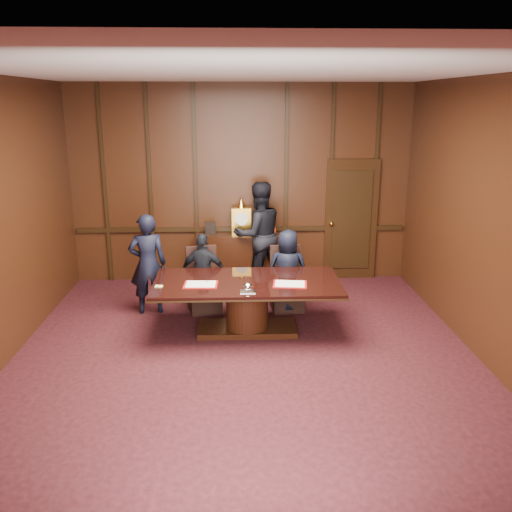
{
  "coord_description": "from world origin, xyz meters",
  "views": [
    {
      "loc": [
        -0.11,
        -6.11,
        3.19
      ],
      "look_at": [
        0.18,
        1.32,
        1.05
      ],
      "focal_mm": 38.0,
      "sensor_mm": 36.0,
      "label": 1
    }
  ],
  "objects_px": {
    "conference_table": "(247,298)",
    "signatory_right": "(288,271)",
    "witness_left": "(148,264)",
    "sideboard": "(242,257)",
    "witness_right": "(259,235)",
    "signatory_left": "(204,273)"
  },
  "relations": [
    {
      "from": "signatory_right",
      "to": "witness_right",
      "type": "xyz_separation_m",
      "value": [
        -0.4,
        1.23,
        0.28
      ]
    },
    {
      "from": "signatory_right",
      "to": "signatory_left",
      "type": "bearing_deg",
      "value": 7.01
    },
    {
      "from": "sideboard",
      "to": "witness_right",
      "type": "relative_size",
      "value": 0.86
    },
    {
      "from": "conference_table",
      "to": "signatory_right",
      "type": "distance_m",
      "value": 1.04
    },
    {
      "from": "witness_left",
      "to": "witness_right",
      "type": "relative_size",
      "value": 0.84
    },
    {
      "from": "conference_table",
      "to": "witness_right",
      "type": "height_order",
      "value": "witness_right"
    },
    {
      "from": "signatory_left",
      "to": "witness_right",
      "type": "xyz_separation_m",
      "value": [
        0.9,
        1.23,
        0.3
      ]
    },
    {
      "from": "conference_table",
      "to": "witness_right",
      "type": "relative_size",
      "value": 1.41
    },
    {
      "from": "witness_left",
      "to": "signatory_left",
      "type": "bearing_deg",
      "value": 169.49
    },
    {
      "from": "witness_left",
      "to": "conference_table",
      "type": "bearing_deg",
      "value": 141.73
    },
    {
      "from": "signatory_right",
      "to": "witness_left",
      "type": "distance_m",
      "value": 2.15
    },
    {
      "from": "sideboard",
      "to": "witness_right",
      "type": "height_order",
      "value": "witness_right"
    },
    {
      "from": "conference_table",
      "to": "witness_left",
      "type": "relative_size",
      "value": 1.67
    },
    {
      "from": "conference_table",
      "to": "signatory_right",
      "type": "bearing_deg",
      "value": 50.91
    },
    {
      "from": "conference_table",
      "to": "witness_right",
      "type": "bearing_deg",
      "value": 82.91
    },
    {
      "from": "sideboard",
      "to": "signatory_left",
      "type": "distance_m",
      "value": 1.52
    },
    {
      "from": "conference_table",
      "to": "witness_right",
      "type": "xyz_separation_m",
      "value": [
        0.25,
        2.03,
        0.42
      ]
    },
    {
      "from": "witness_left",
      "to": "sideboard",
      "type": "bearing_deg",
      "value": -146.42
    },
    {
      "from": "sideboard",
      "to": "witness_left",
      "type": "bearing_deg",
      "value": -136.45
    },
    {
      "from": "conference_table",
      "to": "signatory_left",
      "type": "xyz_separation_m",
      "value": [
        -0.65,
        0.8,
        0.12
      ]
    },
    {
      "from": "signatory_right",
      "to": "sideboard",
      "type": "bearing_deg",
      "value": -56.47
    },
    {
      "from": "sideboard",
      "to": "signatory_left",
      "type": "bearing_deg",
      "value": -113.51
    }
  ]
}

